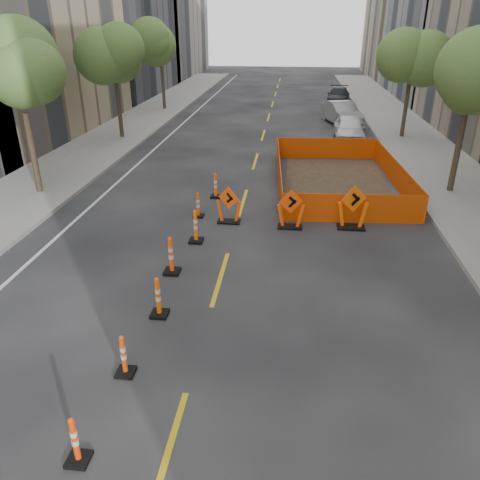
# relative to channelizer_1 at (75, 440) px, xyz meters

# --- Properties ---
(ground_plane) EXTENTS (140.00, 140.00, 0.00)m
(ground_plane) POSITION_rel_channelizer_1_xyz_m (1.41, 2.19, -0.47)
(ground_plane) COLOR black
(sidewalk_left) EXTENTS (4.00, 90.00, 0.15)m
(sidewalk_left) POSITION_rel_channelizer_1_xyz_m (-7.59, 14.19, -0.39)
(sidewalk_left) COLOR gray
(sidewalk_left) RESTS_ON ground
(sidewalk_right) EXTENTS (4.00, 90.00, 0.15)m
(sidewalk_right) POSITION_rel_channelizer_1_xyz_m (10.41, 14.19, -0.39)
(sidewalk_right) COLOR gray
(sidewalk_right) RESTS_ON ground
(bld_left_d) EXTENTS (12.00, 16.00, 14.00)m
(bld_left_d) POSITION_rel_channelizer_1_xyz_m (-15.59, 41.39, 6.53)
(bld_left_d) COLOR #4C4C51
(bld_left_d) RESTS_ON ground
(bld_right_e) EXTENTS (12.00, 14.00, 16.00)m
(bld_right_e) POSITION_rel_channelizer_1_xyz_m (18.41, 60.79, 7.53)
(bld_right_e) COLOR tan
(bld_right_e) RESTS_ON ground
(tree_l_b) EXTENTS (2.80, 2.80, 5.95)m
(tree_l_b) POSITION_rel_channelizer_1_xyz_m (-6.99, 12.19, 4.06)
(tree_l_b) COLOR #382B1E
(tree_l_b) RESTS_ON ground
(tree_l_c) EXTENTS (2.80, 2.80, 5.95)m
(tree_l_c) POSITION_rel_channelizer_1_xyz_m (-6.99, 22.19, 4.06)
(tree_l_c) COLOR #382B1E
(tree_l_c) RESTS_ON ground
(tree_l_d) EXTENTS (2.80, 2.80, 5.95)m
(tree_l_d) POSITION_rel_channelizer_1_xyz_m (-6.99, 32.19, 4.06)
(tree_l_d) COLOR #382B1E
(tree_l_d) RESTS_ON ground
(tree_r_b) EXTENTS (2.80, 2.80, 5.95)m
(tree_r_b) POSITION_rel_channelizer_1_xyz_m (9.81, 14.19, 4.06)
(tree_r_b) COLOR #382B1E
(tree_r_b) RESTS_ON ground
(tree_r_c) EXTENTS (2.80, 2.80, 5.95)m
(tree_r_c) POSITION_rel_channelizer_1_xyz_m (9.81, 24.19, 4.06)
(tree_r_c) COLOR #382B1E
(tree_r_c) RESTS_ON ground
(channelizer_1) EXTENTS (0.37, 0.37, 0.93)m
(channelizer_1) POSITION_rel_channelizer_1_xyz_m (0.00, 0.00, 0.00)
(channelizer_1) COLOR #EF3D0A
(channelizer_1) RESTS_ON ground
(channelizer_2) EXTENTS (0.37, 0.37, 0.94)m
(channelizer_2) POSITION_rel_channelizer_1_xyz_m (0.07, 2.11, 0.00)
(channelizer_2) COLOR #FF490A
(channelizer_2) RESTS_ON ground
(channelizer_3) EXTENTS (0.41, 0.41, 1.05)m
(channelizer_3) POSITION_rel_channelizer_1_xyz_m (0.20, 4.21, 0.06)
(channelizer_3) COLOR #E85309
(channelizer_3) RESTS_ON ground
(channelizer_4) EXTENTS (0.44, 0.44, 1.12)m
(channelizer_4) POSITION_rel_channelizer_1_xyz_m (-0.00, 6.32, 0.09)
(channelizer_4) COLOR #FB490A
(channelizer_4) RESTS_ON ground
(channelizer_5) EXTENTS (0.44, 0.44, 1.11)m
(channelizer_5) POSITION_rel_channelizer_1_xyz_m (0.28, 8.43, 0.09)
(channelizer_5) COLOR orange
(channelizer_5) RESTS_ON ground
(channelizer_6) EXTENTS (0.37, 0.37, 0.93)m
(channelizer_6) POSITION_rel_channelizer_1_xyz_m (-0.05, 10.53, -0.00)
(channelizer_6) COLOR #E34D09
(channelizer_6) RESTS_ON ground
(channelizer_7) EXTENTS (0.40, 0.40, 1.02)m
(channelizer_7) POSITION_rel_channelizer_1_xyz_m (0.25, 12.64, 0.04)
(channelizer_7) COLOR #FF560A
(channelizer_7) RESTS_ON ground
(chevron_sign_left) EXTENTS (1.03, 0.84, 1.34)m
(chevron_sign_left) POSITION_rel_channelizer_1_xyz_m (1.12, 10.14, 0.20)
(chevron_sign_left) COLOR #F94A0A
(chevron_sign_left) RESTS_ON ground
(chevron_sign_center) EXTENTS (1.06, 0.82, 1.40)m
(chevron_sign_center) POSITION_rel_channelizer_1_xyz_m (3.28, 9.90, 0.23)
(chevron_sign_center) COLOR #F5480A
(chevron_sign_center) RESTS_ON ground
(chevron_sign_right) EXTENTS (1.21, 1.00, 1.57)m
(chevron_sign_right) POSITION_rel_channelizer_1_xyz_m (5.38, 10.09, 0.32)
(chevron_sign_right) COLOR #E75709
(chevron_sign_right) RESTS_ON ground
(safety_fence) EXTENTS (5.49, 8.79, 1.06)m
(safety_fence) POSITION_rel_channelizer_1_xyz_m (5.23, 14.86, 0.07)
(safety_fence) COLOR #DE5D0B
(safety_fence) RESTS_ON ground
(parked_car_near) EXTENTS (1.84, 4.28, 1.44)m
(parked_car_near) POSITION_rel_channelizer_1_xyz_m (6.54, 23.23, 0.25)
(parked_car_near) COLOR white
(parked_car_near) RESTS_ON ground
(parked_car_mid) EXTENTS (2.77, 4.79, 1.49)m
(parked_car_mid) POSITION_rel_channelizer_1_xyz_m (6.52, 28.21, 0.28)
(parked_car_mid) COLOR gray
(parked_car_mid) RESTS_ON ground
(parked_car_far) EXTENTS (2.26, 4.76, 1.34)m
(parked_car_far) POSITION_rel_channelizer_1_xyz_m (6.99, 37.02, 0.20)
(parked_car_far) COLOR black
(parked_car_far) RESTS_ON ground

